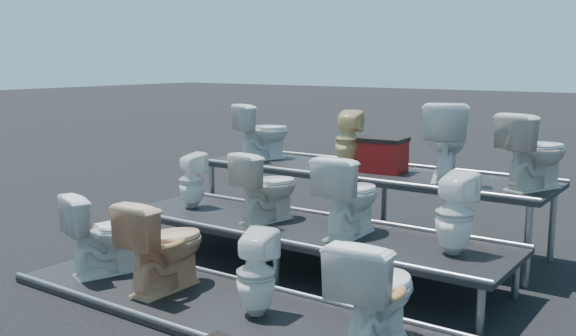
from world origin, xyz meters
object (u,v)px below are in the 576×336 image
Objects in this scene: red_crate at (383,157)px; toilet_10 at (445,141)px; toilet_3 at (376,293)px; toilet_5 at (267,186)px; toilet_1 at (164,244)px; toilet_8 at (263,132)px; toilet_9 at (349,140)px; toilet_7 at (455,214)px; toilet_0 at (107,233)px; toilet_4 at (192,180)px; toilet_11 at (535,151)px; toilet_6 at (349,195)px; toilet_2 at (256,273)px.

toilet_10 is at bearing -7.56° from red_crate.
toilet_3 is 1.16× the size of toilet_5.
toilet_8 reaches higher than toilet_1.
toilet_8 is 1.27m from toilet_9.
red_crate reaches higher than toilet_7.
toilet_1 is at bearing 68.24° from toilet_9.
toilet_8 reaches higher than toilet_0.
toilet_11 is at bearing -147.21° from toilet_4.
toilet_3 is 3.20m from toilet_9.
toilet_5 is 2.03m from toilet_7.
toilet_5 is (1.07, 0.00, 0.05)m from toilet_4.
toilet_1 is at bearing 38.80° from toilet_10.
toilet_5 reaches higher than toilet_0.
toilet_10 is at bearing 23.80° from toilet_11.
toilet_10 reaches higher than toilet_4.
toilet_3 is 2.98m from red_crate.
toilet_11 is (0.39, 2.60, 0.75)m from toilet_3.
toilet_5 reaches higher than toilet_7.
toilet_7 is at bearing 131.55° from toilet_9.
red_crate reaches higher than toilet_5.
toilet_6 is 1.63× the size of red_crate.
toilet_8 reaches higher than toilet_4.
toilet_7 reaches higher than toilet_4.
red_crate is (-1.29, 2.63, 0.55)m from toilet_3.
toilet_9 is (1.20, 2.60, 0.74)m from toilet_0.
toilet_4 is at bearing 44.63° from toilet_11.
red_crate is (1.71, 0.03, -0.19)m from toilet_8.
toilet_0 is 1.34m from toilet_4.
toilet_0 is at bearing -4.64° from toilet_3.
toilet_6 is at bearing -127.63° from toilet_0.
red_crate is (0.67, 1.33, 0.20)m from toilet_5.
toilet_0 is 0.94× the size of toilet_3.
toilet_2 is at bearing -90.64° from red_crate.
toilet_10 is (1.61, 2.60, 0.80)m from toilet_1.
toilet_6 is 1.04× the size of toilet_11.
toilet_10 is 1.10× the size of toilet_11.
toilet_7 is at bearing -137.74° from toilet_0.
toilet_8 is (-3.00, 2.60, 0.73)m from toilet_3.
toilet_11 is at bearing 160.50° from toilet_10.
toilet_2 is at bearing 84.20° from toilet_11.
toilet_10 is at bearing 167.30° from toilet_9.
toilet_7 is 1.40m from toilet_11.
toilet_9 is (1.27, 0.00, -0.01)m from toilet_8.
toilet_9 is (0.41, 2.60, 0.72)m from toilet_1.
toilet_6 reaches higher than toilet_7.
toilet_0 is at bearing 32.46° from toilet_6.
toilet_11 is at bearing -6.11° from red_crate.
toilet_7 is (2.22, 1.30, 0.34)m from toilet_1.
toilet_0 is at bearing 65.13° from toilet_5.
toilet_9 reaches higher than toilet_6.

